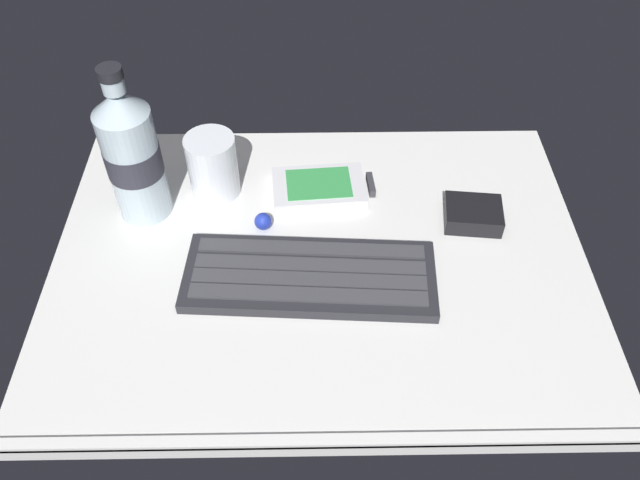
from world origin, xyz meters
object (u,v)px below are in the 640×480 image
object	(u,v)px
charger_block	(473,214)
handheld_device	(324,187)
water_bottle	(132,155)
juice_cup	(213,168)
trackball_mouse	(263,221)
keyboard	(310,276)

from	to	relation	value
charger_block	handheld_device	bearing A→B (deg)	162.77
charger_block	water_bottle	bearing A→B (deg)	176.10
handheld_device	juice_cup	xyz separation A→B (cm)	(-14.20, 0.41, 3.18)
charger_block	trackball_mouse	distance (cm)	26.26
handheld_device	water_bottle	xyz separation A→B (cm)	(-22.83, -2.94, 8.28)
juice_cup	handheld_device	bearing A→B (deg)	-1.66
keyboard	water_bottle	world-z (taller)	water_bottle
juice_cup	water_bottle	xyz separation A→B (cm)	(-8.63, -3.35, 5.10)
keyboard	trackball_mouse	distance (cm)	10.37
water_bottle	trackball_mouse	size ratio (longest dim) A/B	9.45
charger_block	trackball_mouse	size ratio (longest dim) A/B	3.18
keyboard	charger_block	size ratio (longest dim) A/B	4.23
juice_cup	water_bottle	size ratio (longest dim) A/B	0.41
handheld_device	juice_cup	world-z (taller)	juice_cup
keyboard	juice_cup	size ratio (longest dim) A/B	3.48
keyboard	charger_block	xyz separation A→B (cm)	(20.49, 9.37, 0.39)
handheld_device	charger_block	bearing A→B (deg)	-17.23
keyboard	charger_block	distance (cm)	22.53
water_bottle	charger_block	xyz separation A→B (cm)	(41.42, -2.82, -7.81)
trackball_mouse	keyboard	bearing A→B (deg)	-56.25
charger_block	trackball_mouse	bearing A→B (deg)	-178.37
handheld_device	juice_cup	bearing A→B (deg)	178.34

